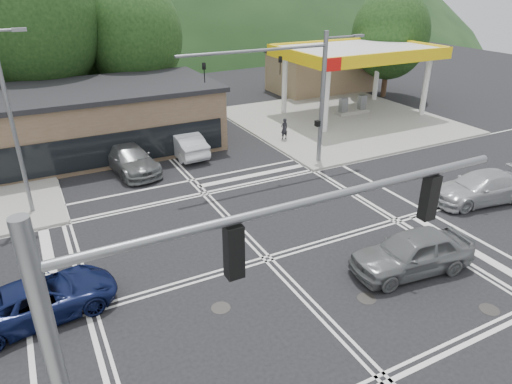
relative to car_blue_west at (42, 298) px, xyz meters
name	(u,v)px	position (x,y,z in m)	size (l,w,h in m)	color
ground	(267,259)	(8.60, -0.53, -0.70)	(120.00, 120.00, 0.00)	black
sidewalk_ne	(340,120)	(23.60, 14.47, -0.62)	(16.00, 16.00, 0.15)	gray
gas_station_canopy	(357,54)	(25.59, 15.46, 4.34)	(12.32, 8.34, 5.75)	silver
convenience_store	(322,72)	(28.60, 24.47, 1.20)	(10.00, 6.00, 3.80)	#846B4F
commercial_row	(27,130)	(0.60, 16.47, 1.30)	(24.00, 8.00, 4.00)	brown
hill_north	(53,36)	(8.60, 89.47, -0.70)	(252.00, 126.00, 140.00)	#193417
tree_n_b	(35,22)	(2.60, 23.47, 7.09)	(9.00, 9.00, 12.98)	#382619
tree_n_c	(134,36)	(9.60, 23.47, 5.79)	(7.60, 7.60, 10.87)	#382619
tree_n_e	(85,25)	(6.60, 27.47, 6.44)	(8.40, 8.40, 11.98)	#382619
tree_ne	(390,34)	(32.60, 19.47, 5.14)	(7.20, 7.20, 9.99)	#382619
streetlight_nw	(12,115)	(0.16, 8.47, 4.35)	(2.50, 0.25, 9.00)	slate
signal_mast_ne	(305,85)	(15.55, 7.67, 4.38)	(11.65, 0.30, 8.00)	slate
signal_mast_sw	(173,342)	(2.21, -8.73, 4.42)	(9.14, 0.28, 8.00)	slate
car_blue_west	(42,298)	(0.00, 0.00, 0.00)	(2.31, 5.02, 1.39)	#0D153C
car_grey_center	(412,252)	(13.32, -3.89, 0.16)	(2.04, 5.06, 1.72)	slate
car_silver_east	(481,187)	(21.16, -0.84, 0.09)	(2.20, 5.42, 1.57)	#A8AAAF
car_queue_a	(183,143)	(9.60, 12.97, 0.12)	(1.73, 4.96, 1.63)	silver
car_queue_b	(212,116)	(13.99, 18.62, -0.03)	(1.57, 3.91, 1.33)	silver
car_northbound	(129,158)	(5.78, 11.78, 0.11)	(2.25, 5.53, 1.60)	#595C5D
pedestrian	(284,129)	(16.95, 12.25, 0.22)	(0.56, 0.37, 1.53)	black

